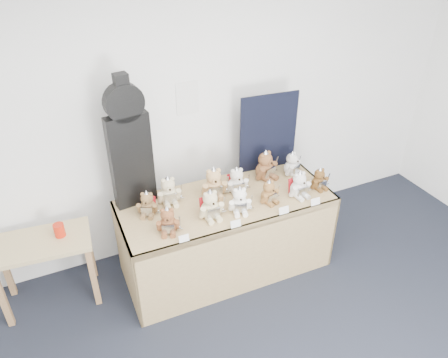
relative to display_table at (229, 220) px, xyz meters
name	(u,v)px	position (x,y,z in m)	size (l,w,h in m)	color
room_shell	(187,98)	(-0.10, 0.68, 0.92)	(6.00, 6.00, 6.00)	silver
display_table	(229,220)	(0.00, 0.00, 0.00)	(1.90, 0.82, 0.79)	#94754B
side_table	(43,252)	(-1.55, 0.35, -0.08)	(0.83, 0.52, 0.66)	tan
guitar_case	(129,145)	(-0.72, 0.38, 0.73)	(0.36, 0.14, 1.16)	black
navy_board	(268,132)	(0.60, 0.42, 0.55)	(0.57, 0.02, 0.76)	black
red_cup	(59,230)	(-1.39, 0.35, 0.10)	(0.09, 0.09, 0.12)	red
teddy_front_far_left	(168,221)	(-0.59, -0.12, 0.27)	(0.21, 0.20, 0.25)	brown
teddy_front_left	(210,206)	(-0.22, -0.09, 0.28)	(0.23, 0.19, 0.29)	beige
teddy_front_centre	(240,201)	(0.04, -0.12, 0.27)	(0.21, 0.20, 0.26)	white
teddy_front_right	(269,193)	(0.33, -0.10, 0.26)	(0.20, 0.18, 0.24)	brown
teddy_front_far_right	(299,185)	(0.62, -0.13, 0.28)	(0.23, 0.19, 0.27)	silver
teddy_front_end	(319,180)	(0.85, -0.10, 0.26)	(0.19, 0.15, 0.23)	brown
teddy_back_left	(169,192)	(-0.46, 0.25, 0.28)	(0.23, 0.19, 0.29)	beige
teddy_back_centre_left	(214,184)	(-0.06, 0.19, 0.29)	(0.26, 0.22, 0.31)	tan
teddy_back_centre_right	(237,181)	(0.14, 0.16, 0.28)	(0.23, 0.19, 0.28)	silver
teddy_back_right	(266,166)	(0.49, 0.26, 0.29)	(0.26, 0.24, 0.31)	brown
teddy_back_end	(292,165)	(0.76, 0.21, 0.27)	(0.21, 0.21, 0.26)	silver
teddy_back_far_left	(147,204)	(-0.68, 0.17, 0.26)	(0.19, 0.20, 0.25)	olive
entry_card_a	(184,238)	(-0.53, -0.29, 0.20)	(0.08, 0.00, 0.06)	white
entry_card_b	(236,224)	(-0.09, -0.30, 0.20)	(0.09, 0.00, 0.06)	white
entry_card_c	(284,210)	(0.36, -0.30, 0.20)	(0.09, 0.00, 0.07)	white
entry_card_d	(315,202)	(0.67, -0.31, 0.20)	(0.09, 0.00, 0.06)	white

